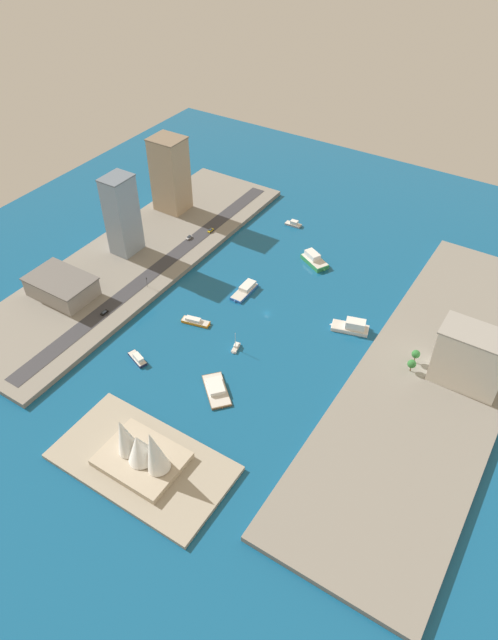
% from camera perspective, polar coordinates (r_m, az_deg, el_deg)
% --- Properties ---
extents(ground_plane, '(440.00, 440.00, 0.00)m').
position_cam_1_polar(ground_plane, '(317.09, 1.80, 0.70)').
color(ground_plane, '#145684').
extents(quay_west, '(70.00, 240.00, 2.99)m').
position_cam_1_polar(quay_west, '(293.43, 18.09, -5.64)').
color(quay_west, gray).
rests_on(quay_west, ground_plane).
extents(quay_east, '(70.00, 240.00, 2.99)m').
position_cam_1_polar(quay_east, '(363.33, -11.29, 6.12)').
color(quay_east, gray).
rests_on(quay_east, ground_plane).
extents(peninsula_point, '(77.21, 41.96, 2.00)m').
position_cam_1_polar(peninsula_point, '(253.61, -10.66, -13.89)').
color(peninsula_point, '#A89E89').
rests_on(peninsula_point, ground_plane).
extents(road_strip, '(9.89, 228.00, 0.15)m').
position_cam_1_polar(road_strip, '(350.94, -8.87, 5.38)').
color(road_strip, '#38383D').
rests_on(road_strip, quay_east).
extents(sailboat_small_white, '(4.24, 8.42, 11.37)m').
position_cam_1_polar(sailboat_small_white, '(295.39, -1.33, -2.75)').
color(sailboat_small_white, white).
rests_on(sailboat_small_white, ground_plane).
extents(ferry_white_commuter, '(21.86, 13.07, 6.85)m').
position_cam_1_polar(ferry_white_commuter, '(309.76, 10.36, -0.63)').
color(ferry_white_commuter, silver).
rests_on(ferry_white_commuter, ground_plane).
extents(ferry_green_doubledeck, '(20.89, 16.49, 6.48)m').
position_cam_1_polar(ferry_green_doubledeck, '(355.72, 6.58, 6.04)').
color(ferry_green_doubledeck, '#2D8C4C').
rests_on(ferry_green_doubledeck, ground_plane).
extents(barge_flat_brown, '(23.05, 22.12, 3.34)m').
position_cam_1_polar(barge_flat_brown, '(275.42, -3.31, -6.93)').
color(barge_flat_brown, brown).
rests_on(barge_flat_brown, ground_plane).
extents(catamaran_blue, '(7.43, 21.14, 3.99)m').
position_cam_1_polar(catamaran_blue, '(330.91, -0.36, 3.09)').
color(catamaran_blue, blue).
rests_on(catamaran_blue, ground_plane).
extents(water_taxi_orange, '(16.96, 7.99, 3.11)m').
position_cam_1_polar(water_taxi_orange, '(311.37, -5.43, -0.12)').
color(water_taxi_orange, orange).
rests_on(water_taxi_orange, ground_plane).
extents(yacht_sleek_gray, '(12.14, 5.11, 3.72)m').
position_cam_1_polar(yacht_sleek_gray, '(391.72, 4.50, 9.64)').
color(yacht_sleek_gray, '#999EA3').
rests_on(yacht_sleek_gray, ground_plane).
extents(patrol_launch_navy, '(13.95, 8.46, 3.96)m').
position_cam_1_polar(patrol_launch_navy, '(294.35, -11.14, -3.80)').
color(patrol_launch_navy, '#1E284C').
rests_on(patrol_launch_navy, ground_plane).
extents(carpark_squat_concrete, '(37.40, 25.11, 11.70)m').
position_cam_1_polar(carpark_squat_concrete, '(338.50, -18.32, 3.24)').
color(carpark_squat_concrete, gray).
rests_on(carpark_squat_concrete, quay_east).
extents(hotel_broad_white, '(33.07, 18.59, 30.97)m').
position_cam_1_polar(hotel_broad_white, '(284.56, 21.43, -3.58)').
color(hotel_broad_white, silver).
rests_on(hotel_broad_white, quay_west).
extents(apartment_midrise_tan, '(21.68, 19.09, 50.96)m').
position_cam_1_polar(apartment_midrise_tan, '(396.72, -7.94, 14.31)').
color(apartment_midrise_tan, tan).
rests_on(apartment_midrise_tan, quay_east).
extents(tower_tall_glass, '(14.73, 18.18, 50.22)m').
position_cam_1_polar(tower_tall_glass, '(356.26, -12.65, 10.27)').
color(tower_tall_glass, '#8C9EB2').
rests_on(tower_tall_glass, quay_east).
extents(suv_black, '(2.02, 4.69, 1.52)m').
position_cam_1_polar(suv_black, '(321.45, -14.36, 0.74)').
color(suv_black, black).
rests_on(suv_black, road_strip).
extents(sedan_silver, '(2.02, 5.09, 1.61)m').
position_cam_1_polar(sedan_silver, '(373.45, -6.05, 8.26)').
color(sedan_silver, black).
rests_on(sedan_silver, road_strip).
extents(taxi_yellow_cab, '(1.84, 4.87, 1.66)m').
position_cam_1_polar(taxi_yellow_cab, '(379.47, -3.89, 9.00)').
color(taxi_yellow_cab, black).
rests_on(taxi_yellow_cab, road_strip).
extents(traffic_light_waterfront, '(0.36, 0.36, 6.50)m').
position_cam_1_polar(traffic_light_waterfront, '(333.36, -10.26, 3.91)').
color(traffic_light_waterfront, black).
rests_on(traffic_light_waterfront, quay_east).
extents(opera_landmark, '(35.37, 27.11, 24.30)m').
position_cam_1_polar(opera_landmark, '(246.01, -10.84, -12.72)').
color(opera_landmark, '#BCAD93').
rests_on(opera_landmark, peninsula_point).
extents(park_tree_cluster, '(4.77, 11.06, 7.62)m').
position_cam_1_polar(park_tree_cluster, '(290.67, 16.25, -3.80)').
color(park_tree_cluster, brown).
rests_on(park_tree_cluster, quay_west).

